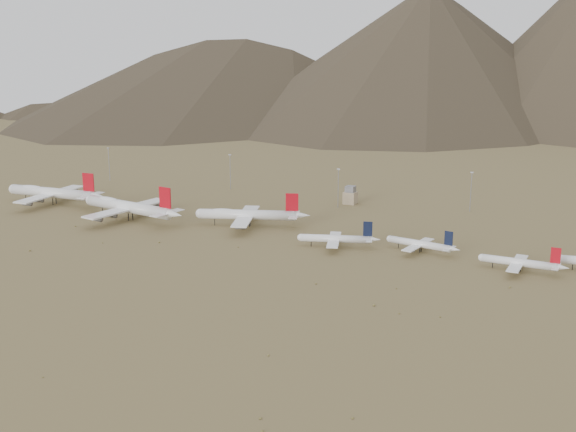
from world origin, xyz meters
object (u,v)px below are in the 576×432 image
at_px(widebody_west, 53,193).
at_px(narrowbody_b, 421,244).
at_px(narrowbody_a, 337,239).
at_px(control_tower, 350,196).
at_px(widebody_east, 248,215).
at_px(widebody_centre, 129,207).

xyz_separation_m(widebody_west, narrowbody_b, (249.92, -3.52, -3.56)).
bearing_deg(narrowbody_b, narrowbody_a, -157.41).
height_order(narrowbody_b, control_tower, narrowbody_b).
relative_size(widebody_east, control_tower, 5.41).
distance_m(narrowbody_a, control_tower, 104.31).
bearing_deg(narrowbody_a, widebody_centre, 161.71).
bearing_deg(control_tower, narrowbody_b, -50.99).
bearing_deg(widebody_east, narrowbody_a, -36.06).
xyz_separation_m(widebody_west, narrowbody_a, (207.67, -13.57, -3.20)).
height_order(widebody_centre, narrowbody_a, widebody_centre).
xyz_separation_m(widebody_east, narrowbody_a, (63.45, -18.79, -2.24)).
xyz_separation_m(widebody_west, widebody_east, (144.22, 5.22, -0.96)).
distance_m(narrowbody_a, narrowbody_b, 43.43).
bearing_deg(widebody_west, narrowbody_a, -7.38).
bearing_deg(widebody_east, widebody_centre, 174.66).
height_order(narrowbody_a, narrowbody_b, narrowbody_a).
bearing_deg(control_tower, narrowbody_a, -73.03).
xyz_separation_m(narrowbody_b, control_tower, (-72.68, 89.72, 0.97)).
height_order(widebody_east, narrowbody_a, widebody_east).
height_order(widebody_west, widebody_centre, widebody_centre).
bearing_deg(narrowbody_a, narrowbody_b, -4.67).
relative_size(widebody_centre, widebody_east, 1.23).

